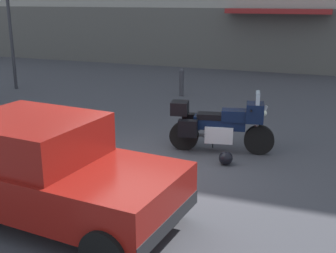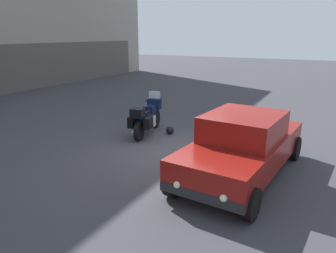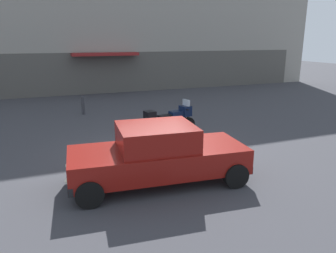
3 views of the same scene
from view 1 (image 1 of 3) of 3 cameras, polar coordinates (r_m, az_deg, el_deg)
name	(u,v)px [view 1 (image 1 of 3)]	position (r m, az deg, el deg)	size (l,w,h in m)	color
ground_plane	(139,171)	(8.49, -3.89, -5.85)	(80.00, 80.00, 0.00)	#38383D
motorcycle	(219,124)	(9.39, 6.77, 0.27)	(2.25, 0.96, 1.36)	black
helmet	(226,158)	(8.81, 7.60, -4.15)	(0.28, 0.28, 0.28)	black
car_sedan_far	(35,168)	(6.83, -17.06, -5.21)	(4.69, 2.29, 1.56)	maroon
streetlamp_curbside	(6,17)	(16.71, -20.53, 13.28)	(0.28, 0.94, 4.17)	#2D2D33
bollard_curbside	(181,81)	(14.90, 1.78, 5.94)	(0.16, 0.16, 0.94)	#333338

